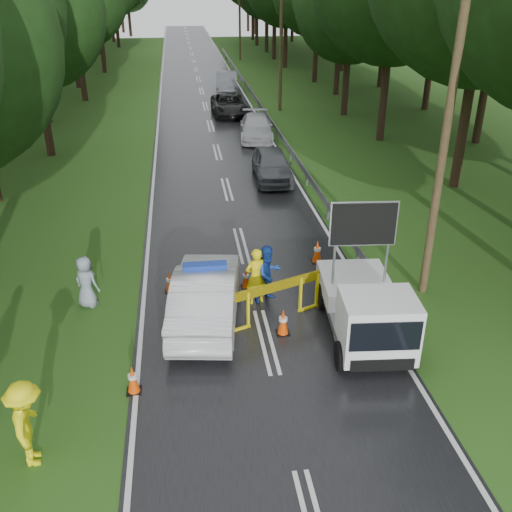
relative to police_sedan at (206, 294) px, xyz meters
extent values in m
plane|color=#294C15|center=(1.51, -1.32, -0.81)|extent=(160.00, 160.00, 0.00)
cube|color=black|center=(1.51, 28.68, -0.80)|extent=(7.00, 140.00, 0.02)
cylinder|color=gray|center=(5.21, -1.32, -0.46)|extent=(0.12, 0.12, 0.70)
cube|color=gray|center=(5.21, 28.68, -0.26)|extent=(0.05, 60.00, 0.30)
cylinder|color=#3F311D|center=(6.71, 0.68, 4.19)|extent=(0.24, 0.24, 10.00)
cylinder|color=#3F311D|center=(6.71, 26.68, 4.19)|extent=(0.24, 0.24, 10.00)
cylinder|color=#3F311D|center=(6.71, 52.68, 4.19)|extent=(0.24, 0.24, 10.00)
imported|color=silver|center=(0.00, 0.00, 0.00)|extent=(2.37, 5.06, 1.60)
cube|color=#1938A5|center=(0.00, 0.00, 0.88)|extent=(1.24, 0.50, 0.16)
cube|color=gray|center=(4.18, -1.00, -0.31)|extent=(2.12, 3.94, 0.23)
cube|color=white|center=(4.25, -0.10, 0.05)|extent=(2.07, 2.32, 0.50)
cube|color=white|center=(4.05, -2.63, 0.33)|extent=(1.92, 1.59, 1.54)
cube|color=black|center=(3.99, -3.37, 0.51)|extent=(1.67, 0.17, 0.77)
cube|color=black|center=(4.22, -0.46, 2.10)|extent=(1.73, 0.25, 1.18)
cylinder|color=black|center=(3.18, -2.74, -0.43)|extent=(0.31, 0.78, 0.76)
cylinder|color=black|center=(4.89, -2.88, -0.43)|extent=(0.31, 0.78, 0.76)
cylinder|color=black|center=(3.41, 0.15, -0.43)|extent=(0.31, 0.78, 0.76)
cylinder|color=black|center=(5.13, 0.01, -0.43)|extent=(0.31, 0.78, 0.76)
cube|color=yellow|center=(0.58, -0.83, -0.24)|extent=(0.09, 0.09, 1.14)
cube|color=yellow|center=(1.11, -0.62, -0.24)|extent=(0.09, 0.09, 1.14)
cube|color=yellow|center=(2.70, -0.01, -0.24)|extent=(0.09, 0.09, 1.14)
cube|color=yellow|center=(3.23, 0.20, -0.24)|extent=(0.09, 0.09, 1.14)
cube|color=#F2CC00|center=(1.90, -0.32, 0.27)|extent=(2.77, 1.12, 0.28)
imported|color=yellow|center=(1.49, 0.68, 0.08)|extent=(0.75, 0.61, 1.78)
imported|color=#173B9B|center=(1.88, 0.83, 0.08)|extent=(1.07, 1.00, 1.77)
imported|color=#F6F00D|center=(-3.74, -4.82, 0.16)|extent=(0.91, 1.34, 1.93)
imported|color=#85929F|center=(-3.42, 1.18, -0.01)|extent=(0.93, 0.84, 1.59)
imported|color=#44474C|center=(3.76, 11.77, -0.08)|extent=(1.86, 4.30, 1.45)
imported|color=#9FA1A7|center=(4.03, 19.31, -0.14)|extent=(2.33, 4.78, 1.34)
imported|color=black|center=(3.01, 25.72, -0.12)|extent=(2.34, 4.96, 1.37)
imported|color=#474A4F|center=(3.58, 34.08, -0.01)|extent=(2.07, 4.94, 1.59)
cube|color=black|center=(-1.89, -2.94, -0.79)|extent=(0.35, 0.35, 0.03)
cone|color=#EF4607|center=(-1.89, -2.94, -0.42)|extent=(0.29, 0.29, 0.73)
cube|color=black|center=(2.01, -1.03, -0.79)|extent=(0.37, 0.37, 0.03)
cone|color=#EF4607|center=(2.01, -1.03, -0.40)|extent=(0.31, 0.31, 0.77)
cube|color=black|center=(1.31, 1.64, -0.79)|extent=(0.32, 0.32, 0.03)
cone|color=#EF4607|center=(1.31, 1.64, -0.45)|extent=(0.27, 0.27, 0.67)
cube|color=black|center=(-1.04, 1.68, -0.79)|extent=(0.34, 0.34, 0.03)
cone|color=#EF4607|center=(-1.04, 1.68, -0.44)|extent=(0.28, 0.28, 0.69)
cube|color=black|center=(3.91, 3.05, -0.79)|extent=(0.38, 0.38, 0.03)
cone|color=#EF4607|center=(3.91, 3.05, -0.39)|extent=(0.32, 0.32, 0.79)
camera|label=1|loc=(-0.45, -13.82, 8.07)|focal=40.00mm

